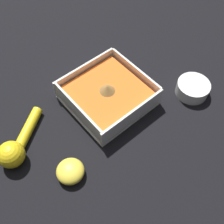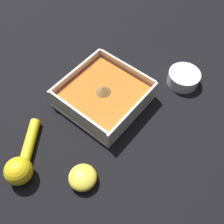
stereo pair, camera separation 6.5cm
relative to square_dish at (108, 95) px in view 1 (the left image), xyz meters
The scene contains 5 objects.
ground_plane 0.02m from the square_dish, 109.76° to the right, with size 4.00×4.00×0.00m, color black.
square_dish is the anchor object (origin of this frame).
spice_bowl 0.23m from the square_dish, 34.04° to the right, with size 0.09×0.09×0.04m.
lemon_squeezer 0.26m from the square_dish, behind, with size 0.15×0.12×0.06m.
lemon_half 0.23m from the square_dish, 151.92° to the right, with size 0.06×0.06×0.03m.
Camera 1 is at (-0.26, -0.32, 0.58)m, focal length 42.00 mm.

